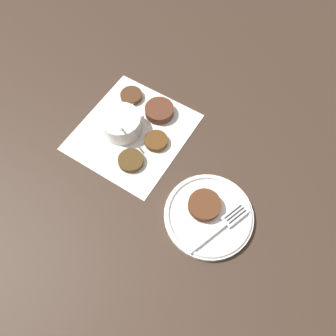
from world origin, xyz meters
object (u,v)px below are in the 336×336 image
serving_plate (209,215)px  fork (224,223)px  sauce_bowl (123,124)px  fritter_on_plate (204,205)px

serving_plate → fork: fork is taller
sauce_bowl → fritter_on_plate: (-0.09, -0.28, 0.00)m
serving_plate → fritter_on_plate: (0.01, 0.02, 0.02)m
sauce_bowl → fork: size_ratio=0.68×
sauce_bowl → fork: sauce_bowl is taller
serving_plate → fork: size_ratio=1.25×
sauce_bowl → fork: bearing=-107.1°
fork → sauce_bowl: bearing=72.9°
sauce_bowl → fork: 0.35m
serving_plate → fritter_on_plate: size_ratio=2.75×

